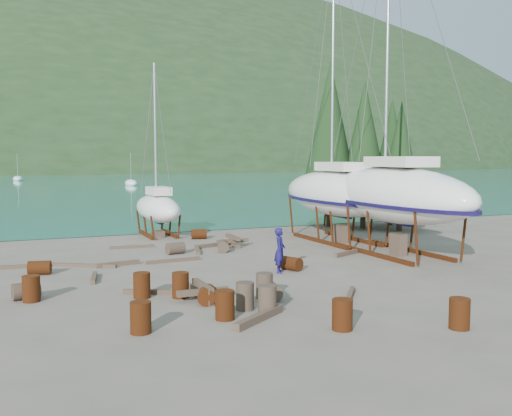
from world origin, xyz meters
name	(u,v)px	position (x,y,z in m)	size (l,w,h in m)	color
ground	(270,277)	(0.00, 0.00, 0.00)	(600.00, 600.00, 0.00)	#5B5348
bay_water	(29,167)	(0.00, 315.00, 0.01)	(700.00, 700.00, 0.00)	teal
far_hill	(28,167)	(0.00, 320.00, 0.00)	(800.00, 360.00, 110.00)	black
far_house_right	(127,163)	(30.00, 190.00, 2.92)	(6.60, 5.60, 5.60)	beige
cypress_near_right	(364,143)	(12.50, 12.00, 5.79)	(3.60, 3.60, 10.00)	black
cypress_mid_right	(401,156)	(14.00, 10.00, 4.92)	(3.06, 3.06, 8.50)	black
cypress_back_left	(330,131)	(11.00, 14.00, 6.66)	(4.14, 4.14, 11.50)	black
cypress_far_right	(392,152)	(15.50, 13.00, 5.21)	(3.24, 3.24, 9.00)	black
moored_boat_mid	(131,183)	(10.00, 80.00, 0.39)	(2.00, 5.00, 6.05)	white
moored_boat_far	(18,179)	(-8.00, 110.00, 0.39)	(2.00, 5.00, 6.05)	white
large_sailboat_near	(392,194)	(7.96, 2.77, 3.02)	(4.04, 12.08, 18.79)	white
large_sailboat_far	(336,193)	(7.66, 7.55, 2.83)	(3.43, 11.00, 17.30)	white
small_sailboat_shore	(158,208)	(-1.20, 13.98, 1.75)	(2.32, 6.68, 10.58)	white
worker	(280,250)	(0.77, 0.71, 0.95)	(0.69, 0.45, 1.90)	#16124F
drum_0	(141,317)	(-6.34, -5.25, 0.44)	(0.58, 0.58, 0.88)	#512A0D
drum_1	(272,291)	(-1.48, -3.32, 0.29)	(0.58, 0.58, 0.88)	#2D2823
drum_2	(40,268)	(-8.51, 4.26, 0.29)	(0.58, 0.58, 0.88)	#512A0D
drum_3	(342,315)	(-1.11, -7.19, 0.44)	(0.58, 0.58, 0.88)	#512A0D
drum_4	(199,234)	(0.70, 11.64, 0.29)	(0.58, 0.58, 0.88)	#512A0D
drum_5	(245,296)	(-2.79, -4.13, 0.44)	(0.58, 0.58, 0.88)	#2D2823
drum_6	(291,264)	(1.44, 0.98, 0.29)	(0.58, 0.58, 0.88)	#512A0D
drum_7	(459,314)	(1.97, -8.42, 0.44)	(0.58, 0.58, 0.88)	#512A0D
drum_8	(31,289)	(-8.98, -0.35, 0.44)	(0.58, 0.58, 0.88)	#512A0D
drum_9	(176,248)	(-2.01, 6.99, 0.29)	(0.58, 0.58, 0.88)	#2D2823
drum_10	(180,285)	(-4.24, -1.80, 0.44)	(0.58, 0.58, 0.88)	#512A0D
drum_11	(223,246)	(0.43, 6.71, 0.29)	(0.58, 0.58, 0.88)	#2D2823
drum_12	(207,295)	(-3.66, -2.94, 0.29)	(0.58, 0.58, 0.88)	#512A0D
drum_13	(225,305)	(-3.76, -4.92, 0.44)	(0.58, 0.58, 0.88)	#512A0D
drum_14	(142,285)	(-5.47, -1.30, 0.44)	(0.58, 0.58, 0.88)	#512A0D
drum_15	(26,291)	(-9.13, 0.07, 0.29)	(0.58, 0.58, 0.88)	#2D2823
drum_16	(267,299)	(-2.32, -4.81, 0.44)	(0.58, 0.58, 0.88)	#2D2823
drum_17	(264,286)	(-1.63, -3.04, 0.44)	(0.58, 0.58, 0.88)	#2D2823
timber_1	(346,253)	(5.67, 3.29, 0.10)	(0.19, 1.94, 0.19)	brown
timber_3	(206,291)	(-3.23, -1.56, 0.07)	(0.15, 2.82, 0.15)	brown
timber_4	(94,278)	(-6.59, 2.33, 0.09)	(0.17, 1.81, 0.17)	brown
timber_5	(349,298)	(0.87, -4.46, 0.08)	(0.16, 3.01, 0.16)	brown
timber_6	(209,245)	(0.24, 8.40, 0.10)	(0.19, 1.92, 0.19)	brown
timber_8	(118,264)	(-5.20, 4.94, 0.09)	(0.19, 1.97, 0.19)	brown
timber_9	(132,247)	(-3.65, 9.70, 0.08)	(0.15, 2.38, 0.15)	brown
timber_10	(198,250)	(-0.74, 7.32, 0.08)	(0.16, 2.34, 0.16)	brown
timber_11	(173,260)	(-2.69, 4.87, 0.08)	(0.15, 2.62, 0.15)	brown
timber_12	(155,292)	(-4.95, -0.97, 0.08)	(0.17, 2.23, 0.17)	brown
timber_15	(81,265)	(-6.75, 5.35, 0.07)	(0.15, 3.28, 0.15)	brown
timber_16	(259,317)	(-2.90, -5.49, 0.11)	(0.23, 2.47, 0.23)	brown
timber_17	(19,267)	(-9.29, 6.04, 0.08)	(0.16, 2.45, 0.16)	brown
timber_pile_fore	(203,292)	(-3.66, -2.48, 0.30)	(1.80, 1.80, 0.60)	brown
timber_pile_aft	(233,241)	(1.53, 8.19, 0.30)	(1.80, 1.80, 0.60)	brown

